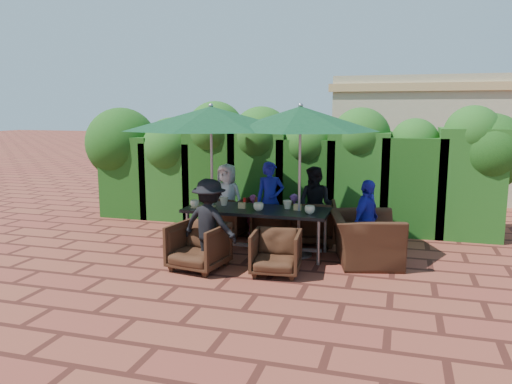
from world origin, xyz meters
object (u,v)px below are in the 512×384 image
(umbrella_right, at_px, (300,119))
(chair_far_left, at_px, (227,213))
(chair_far_right, at_px, (312,220))
(chair_near_left, at_px, (198,244))
(chair_near_right, at_px, (276,250))
(chair_end_right, at_px, (365,230))
(dining_table, at_px, (257,213))
(chair_far_mid, at_px, (274,220))
(umbrella_left, at_px, (211,118))

(umbrella_right, height_order, chair_far_left, umbrella_right)
(chair_far_right, distance_m, chair_near_left, 2.36)
(chair_near_right, relative_size, chair_end_right, 0.60)
(dining_table, bearing_deg, chair_far_right, 48.47)
(chair_far_left, relative_size, chair_near_right, 1.14)
(umbrella_right, relative_size, chair_far_mid, 3.23)
(chair_far_mid, height_order, chair_near_right, chair_far_mid)
(umbrella_left, height_order, chair_far_left, umbrella_left)
(chair_near_right, bearing_deg, chair_far_right, 78.22)
(dining_table, xyz_separation_m, umbrella_left, (-0.79, 0.01, 1.54))
(chair_near_right, distance_m, chair_end_right, 1.52)
(chair_far_mid, xyz_separation_m, chair_far_right, (0.70, 0.03, 0.04))
(umbrella_right, xyz_separation_m, chair_near_left, (-1.29, -1.11, -1.83))
(chair_far_left, bearing_deg, chair_far_right, 179.14)
(umbrella_right, height_order, chair_end_right, umbrella_right)
(chair_near_left, distance_m, chair_end_right, 2.57)
(dining_table, xyz_separation_m, umbrella_right, (0.70, 0.05, 1.54))
(umbrella_right, height_order, chair_near_left, umbrella_right)
(chair_end_right, bearing_deg, dining_table, 75.07)
(chair_far_right, relative_size, chair_near_right, 1.19)
(chair_near_right, height_order, chair_end_right, chair_end_right)
(dining_table, relative_size, umbrella_left, 0.80)
(umbrella_right, bearing_deg, chair_far_right, 85.07)
(dining_table, distance_m, chair_far_left, 1.43)
(chair_end_right, bearing_deg, chair_far_mid, 48.77)
(dining_table, height_order, chair_far_mid, chair_far_mid)
(chair_far_left, bearing_deg, chair_near_right, 132.01)
(chair_far_left, bearing_deg, chair_end_right, 163.59)
(chair_far_right, bearing_deg, umbrella_right, 75.23)
(chair_far_left, xyz_separation_m, chair_far_mid, (0.97, -0.23, -0.02))
(chair_near_right, xyz_separation_m, chair_end_right, (1.19, 0.93, 0.16))
(chair_near_right, bearing_deg, chair_end_right, 32.41)
(dining_table, distance_m, chair_near_right, 1.16)
(dining_table, height_order, umbrella_left, umbrella_left)
(chair_far_mid, distance_m, chair_near_left, 2.02)
(chair_end_right, bearing_deg, umbrella_right, 71.86)
(umbrella_right, xyz_separation_m, chair_far_left, (-1.60, 1.02, -1.81))
(chair_near_left, bearing_deg, dining_table, 70.20)
(chair_end_right, bearing_deg, chair_near_right, 114.00)
(chair_far_mid, distance_m, chair_near_right, 1.86)
(dining_table, xyz_separation_m, chair_far_mid, (0.07, 0.84, -0.30))
(chair_far_right, bearing_deg, chair_far_left, -16.73)
(umbrella_right, bearing_deg, chair_near_left, -139.33)
(chair_far_left, xyz_separation_m, chair_near_right, (1.47, -2.03, -0.05))
(chair_far_right, xyz_separation_m, chair_near_left, (-1.36, -1.93, -0.04))
(chair_far_mid, bearing_deg, chair_far_left, -19.98)
(umbrella_right, bearing_deg, chair_far_left, 147.43)
(chair_far_left, bearing_deg, chair_far_mid, 172.76)
(chair_far_left, height_order, chair_near_right, chair_far_left)
(chair_far_mid, height_order, chair_end_right, chair_end_right)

